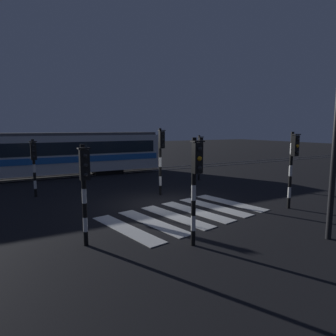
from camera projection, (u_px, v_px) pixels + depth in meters
ground_plane at (165, 204)px, 14.21m from camera, size 120.00×120.00×0.00m
rail_near at (101, 175)px, 23.07m from camera, size 80.00×0.12×0.03m
rail_far at (96, 172)px, 24.31m from camera, size 80.00×0.12×0.03m
crosswalk_zebra at (186, 214)px, 12.59m from camera, size 7.19×5.06×0.02m
traffic_light_corner_far_left at (34, 159)px, 15.42m from camera, size 0.36×0.42×3.02m
traffic_light_median_centre at (161, 151)px, 15.81m from camera, size 0.36×0.42×3.58m
traffic_light_kerb_mid_left at (196, 176)px, 8.88m from camera, size 0.36×0.42×3.33m
traffic_light_corner_near_right at (293, 159)px, 13.11m from camera, size 0.36×0.42×3.43m
traffic_light_corner_near_left at (84, 180)px, 8.89m from camera, size 0.36×0.42×3.13m
traffic_light_corner_far_right at (200, 151)px, 20.40m from camera, size 0.36×0.42×3.10m
tram at (38, 154)px, 21.36m from camera, size 18.16×2.58×4.15m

